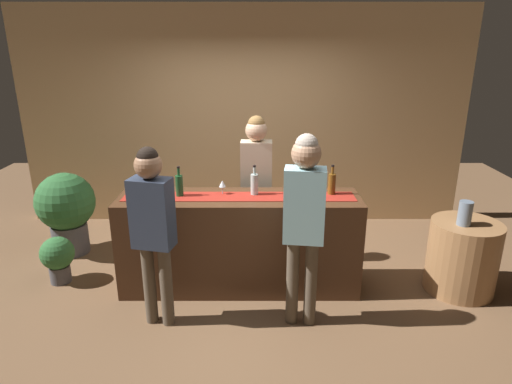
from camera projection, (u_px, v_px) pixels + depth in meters
ground_plane at (240, 285)px, 4.60m from camera, size 10.00×10.00×0.00m
back_wall at (243, 118)px, 5.93m from camera, size 6.00×0.12×2.90m
bar_counter at (239, 243)px, 4.44m from camera, size 2.38×0.60×0.98m
counter_runner_cloth at (238, 197)px, 4.28m from camera, size 2.26×0.28×0.01m
wine_bottle_amber at (331, 183)px, 4.32m from camera, size 0.07×0.07×0.30m
wine_bottle_clear at (254, 184)px, 4.31m from camera, size 0.07×0.07×0.30m
wine_bottle_green at (179, 185)px, 4.27m from camera, size 0.07×0.07×0.30m
wine_glass_near_customer at (222, 184)px, 4.32m from camera, size 0.07×0.07×0.14m
wine_glass_mid_counter at (308, 187)px, 4.23m from camera, size 0.07×0.07×0.14m
bartender at (256, 174)px, 4.81m from camera, size 0.35×0.24×1.69m
customer_sipping at (304, 211)px, 3.65m from camera, size 0.36×0.24×1.73m
customer_browsing at (152, 220)px, 3.67m from camera, size 0.38×0.27×1.63m
round_side_table at (461, 257)px, 4.41m from camera, size 0.68×0.68×0.74m
vase_on_side_table at (464, 213)px, 4.20m from camera, size 0.13×0.13×0.24m
potted_plant_tall at (65, 208)px, 5.15m from camera, size 0.68×0.68×0.99m
potted_plant_small at (57, 257)px, 4.57m from camera, size 0.35×0.35×0.51m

